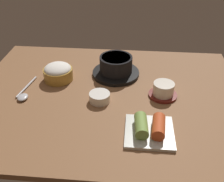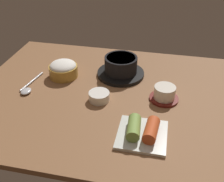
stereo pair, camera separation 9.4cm
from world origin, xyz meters
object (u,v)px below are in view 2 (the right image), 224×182
tea_cup_with_saucer (164,94)px  kimchi_plate (142,131)px  rice_bowl (63,69)px  stone_pot (121,67)px  banchan_cup_center (99,96)px  spoon (28,88)px

tea_cup_with_saucer → kimchi_plate: 20.99cm
kimchi_plate → rice_bowl: bearing=141.2°
stone_pot → rice_bowl: bearing=-165.9°
stone_pot → kimchi_plate: stone_pot is taller
tea_cup_with_saucer → banchan_cup_center: size_ratio=1.41×
banchan_cup_center → kimchi_plate: (17.00, -15.12, 0.16)cm
rice_bowl → tea_cup_with_saucer: bearing=-11.1°
banchan_cup_center → stone_pot: bearing=77.2°
tea_cup_with_saucer → banchan_cup_center: (-22.39, -5.16, -0.79)cm
tea_cup_with_saucer → spoon: 50.47cm
rice_bowl → kimchi_plate: 45.05cm
banchan_cup_center → spoon: size_ratio=0.44×
kimchi_plate → tea_cup_with_saucer: bearing=75.1°
stone_pot → tea_cup_with_saucer: (18.12, -13.54, -1.18)cm
stone_pot → kimchi_plate: size_ratio=1.30×
banchan_cup_center → kimchi_plate: 22.75cm
rice_bowl → banchan_cup_center: 22.39cm
stone_pot → spoon: bearing=-151.1°
stone_pot → kimchi_plate: 36.18cm
banchan_cup_center → rice_bowl: bearing=144.1°
kimchi_plate → spoon: size_ratio=0.88×
stone_pot → tea_cup_with_saucer: bearing=-36.8°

